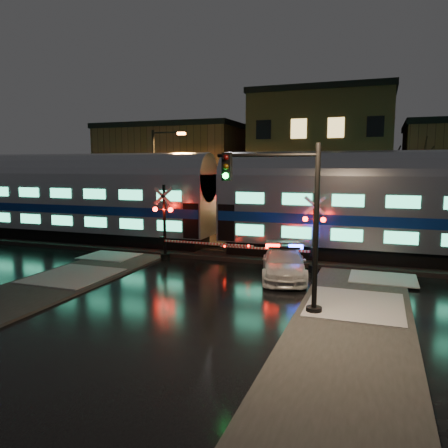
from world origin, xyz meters
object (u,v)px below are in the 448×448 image
at_px(crossing_signal_right, 307,239).
at_px(crossing_signal_left, 169,229).
at_px(traffic_light, 289,225).
at_px(police_car, 284,263).
at_px(streetlight, 157,176).

xyz_separation_m(crossing_signal_right, crossing_signal_left, (-7.78, 0.01, 0.13)).
xyz_separation_m(crossing_signal_right, traffic_light, (0.39, -6.68, 1.62)).
bearing_deg(crossing_signal_left, traffic_light, -39.27).
bearing_deg(crossing_signal_right, traffic_light, -86.64).
bearing_deg(police_car, crossing_signal_right, 53.04).
bearing_deg(streetlight, police_car, -36.85).
bearing_deg(streetlight, crossing_signal_left, -57.06).
relative_size(crossing_signal_left, traffic_light, 0.99).
relative_size(traffic_light, streetlight, 0.78).
height_order(police_car, streetlight, streetlight).
height_order(crossing_signal_left, traffic_light, traffic_light).
distance_m(police_car, streetlight, 14.68).
bearing_deg(streetlight, crossing_signal_right, -28.92).
height_order(crossing_signal_right, crossing_signal_left, crossing_signal_left).
bearing_deg(crossing_signal_right, police_car, -113.36).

